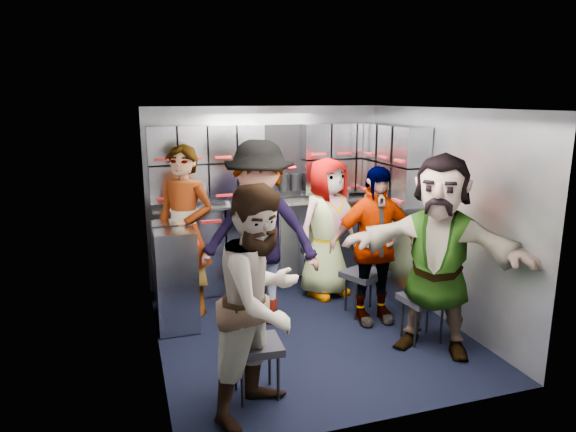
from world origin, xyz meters
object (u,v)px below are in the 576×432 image
object	(u,v)px
jump_seat_mid_left	(256,281)
jump_seat_near_right	(423,301)
jump_seat_center	(321,255)
jump_seat_mid_right	(364,276)
attendant_arc_d	(373,246)
jump_seat_near_left	(256,348)
attendant_standing	(185,231)
attendant_arc_b	(260,233)
attendant_arc_c	(327,228)
attendant_arc_e	(438,255)
attendant_arc_a	(262,302)

from	to	relation	value
jump_seat_mid_left	jump_seat_near_right	distance (m)	1.68
jump_seat_center	jump_seat_mid_right	distance (m)	0.82
jump_seat_mid_left	attendant_arc_d	bearing A→B (deg)	-26.22
jump_seat_near_left	jump_seat_center	xyz separation A→B (m)	(1.27, 1.93, 0.03)
attendant_standing	attendant_arc_b	distance (m)	0.79
attendant_arc_c	attendant_arc_e	world-z (taller)	attendant_arc_e
jump_seat_mid_left	attendant_standing	bearing A→B (deg)	159.80
jump_seat_near_left	jump_seat_center	distance (m)	2.31
jump_seat_center	attendant_arc_d	size ratio (longest dim) A/B	0.30
attendant_arc_c	attendant_arc_d	world-z (taller)	attendant_arc_d
attendant_arc_a	jump_seat_near_left	bearing A→B (deg)	50.65
attendant_arc_b	attendant_arc_e	distance (m)	1.68
jump_seat_center	jump_seat_near_right	bearing A→B (deg)	-74.98
jump_seat_near_right	attendant_arc_a	xyz separation A→B (m)	(-1.67, -0.60, 0.44)
jump_seat_near_left	jump_seat_center	bearing A→B (deg)	56.67
attendant_arc_d	jump_seat_mid_right	bearing A→B (deg)	92.09
attendant_standing	attendant_arc_e	size ratio (longest dim) A/B	1.00
jump_seat_near_left	jump_seat_mid_left	bearing A→B (deg)	75.81
jump_seat_mid_left	jump_seat_mid_right	distance (m)	1.11
jump_seat_mid_left	attendant_arc_b	xyz separation A→B (m)	(0.00, -0.18, 0.55)
attendant_arc_c	attendant_arc_e	bearing A→B (deg)	-92.55
attendant_arc_d	jump_seat_center	bearing A→B (deg)	101.37
attendant_arc_b	attendant_arc_c	xyz separation A→B (m)	(0.90, 0.46, -0.12)
attendant_arc_c	attendant_standing	bearing A→B (deg)	163.61
jump_seat_mid_right	attendant_arc_c	xyz separation A→B (m)	(-0.16, 0.62, 0.38)
jump_seat_near_right	attendant_arc_d	distance (m)	0.71
jump_seat_mid_right	attendant_standing	size ratio (longest dim) A/B	0.29
jump_seat_center	attendant_standing	bearing A→B (deg)	-172.29
attendant_arc_a	attendant_arc_d	world-z (taller)	attendant_arc_a
jump_seat_near_right	attendant_arc_c	size ratio (longest dim) A/B	0.28
attendant_arc_e	jump_seat_mid_left	bearing A→B (deg)	178.70
attendant_arc_c	attendant_arc_e	size ratio (longest dim) A/B	0.89
attendant_arc_a	attendant_arc_e	distance (m)	1.73
jump_seat_near_left	attendant_standing	xyz separation A→B (m)	(-0.30, 1.72, 0.49)
jump_seat_near_left	jump_seat_mid_left	size ratio (longest dim) A/B	1.00
jump_seat_mid_right	attendant_arc_d	xyz separation A→B (m)	(0.00, -0.18, 0.38)
attendant_arc_c	attendant_arc_d	size ratio (longest dim) A/B	1.00
jump_seat_mid_right	attendant_arc_c	size ratio (longest dim) A/B	0.32
jump_seat_near_left	jump_seat_center	world-z (taller)	jump_seat_center
jump_seat_mid_right	attendant_arc_e	world-z (taller)	attendant_arc_e
attendant_arc_b	attendant_arc_a	bearing A→B (deg)	-77.24
jump_seat_mid_right	jump_seat_near_right	bearing A→B (deg)	-70.98
attendant_arc_a	attendant_arc_c	distance (m)	2.31
jump_seat_mid_right	attendant_arc_a	bearing A→B (deg)	-137.47
jump_seat_near_left	attendant_arc_e	world-z (taller)	attendant_arc_e
jump_seat_near_left	jump_seat_near_right	world-z (taller)	jump_seat_near_left
jump_seat_mid_left	attendant_standing	world-z (taller)	attendant_standing
attendant_arc_b	attendant_arc_e	size ratio (longest dim) A/B	1.03
jump_seat_mid_left	attendant_standing	xyz separation A→B (m)	(-0.67, 0.25, 0.52)
jump_seat_near_left	attendant_arc_c	distance (m)	2.20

